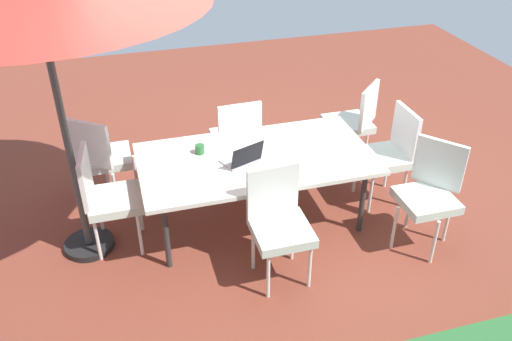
% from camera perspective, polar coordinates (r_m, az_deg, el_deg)
% --- Properties ---
extents(ground_plane, '(10.00, 10.00, 0.02)m').
position_cam_1_polar(ground_plane, '(5.26, 0.00, -5.41)').
color(ground_plane, brown).
extents(dining_table, '(2.09, 1.11, 0.72)m').
position_cam_1_polar(dining_table, '(4.87, 0.00, 0.99)').
color(dining_table, silver).
rests_on(dining_table, ground_plane).
extents(chair_northwest, '(0.59, 0.58, 0.98)m').
position_cam_1_polar(chair_northwest, '(4.93, 17.86, -2.05)').
color(chair_northwest, silver).
rests_on(chair_northwest, ground_plane).
extents(chair_southeast, '(0.58, 0.58, 0.98)m').
position_cam_1_polar(chair_southeast, '(5.41, -15.92, 1.55)').
color(chair_southeast, silver).
rests_on(chair_southeast, ground_plane).
extents(chair_south, '(0.46, 0.47, 0.98)m').
position_cam_1_polar(chair_south, '(5.53, -2.07, 3.62)').
color(chair_south, silver).
rests_on(chair_south, ground_plane).
extents(chair_north, '(0.46, 0.47, 0.98)m').
position_cam_1_polar(chair_north, '(4.36, 2.44, -5.32)').
color(chair_north, silver).
rests_on(chair_north, ground_plane).
extents(chair_east, '(0.48, 0.47, 0.98)m').
position_cam_1_polar(chair_east, '(4.82, -15.46, -2.50)').
color(chair_east, silver).
rests_on(chair_east, ground_plane).
extents(chair_west, '(0.46, 0.46, 0.98)m').
position_cam_1_polar(chair_west, '(5.42, 13.86, 1.98)').
color(chair_west, silver).
rests_on(chair_west, ground_plane).
extents(chair_southwest, '(0.59, 0.59, 0.98)m').
position_cam_1_polar(chair_southwest, '(5.94, 10.27, 5.26)').
color(chair_southwest, silver).
rests_on(chair_southwest, ground_plane).
extents(laptop, '(0.39, 0.34, 0.21)m').
position_cam_1_polar(laptop, '(4.74, -1.39, 1.30)').
color(laptop, '#B7B7BC').
rests_on(laptop, dining_table).
extents(cup, '(0.08, 0.08, 0.08)m').
position_cam_1_polar(cup, '(4.91, -5.95, 2.24)').
color(cup, '#286B33').
rests_on(cup, dining_table).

